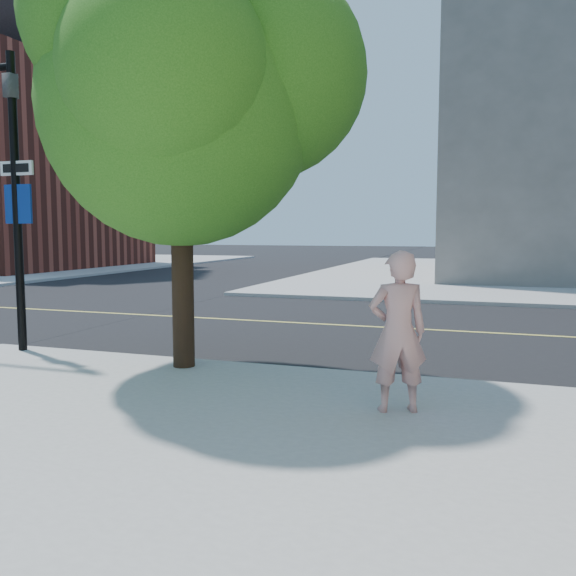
% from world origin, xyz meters
% --- Properties ---
extents(ground, '(140.00, 140.00, 0.00)m').
position_xyz_m(ground, '(0.00, 0.00, 0.00)').
color(ground, black).
rests_on(ground, ground).
extents(road_ew, '(140.00, 9.00, 0.01)m').
position_xyz_m(road_ew, '(0.00, 4.50, 0.01)').
color(road_ew, black).
rests_on(road_ew, ground).
extents(man_on_phone, '(0.74, 0.62, 1.72)m').
position_xyz_m(man_on_phone, '(5.97, -1.67, 0.98)').
color(man_on_phone, '#D79B94').
rests_on(man_on_phone, sidewalk_se).
extents(street_tree, '(4.70, 4.27, 6.23)m').
position_xyz_m(street_tree, '(2.87, -0.49, 4.14)').
color(street_tree, black).
rests_on(street_tree, sidewalk_se).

